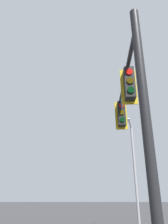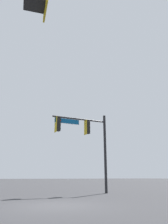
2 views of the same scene
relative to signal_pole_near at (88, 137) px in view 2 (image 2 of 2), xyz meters
The scene contains 2 objects.
ground_plane 9.08m from the signal_pole_near, 48.65° to the left, with size 400.00×400.00×0.00m, color #2D2D30.
signal_pole_near is the anchor object (origin of this frame).
Camera 2 is at (4.28, 10.26, 1.28)m, focal length 35.00 mm.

